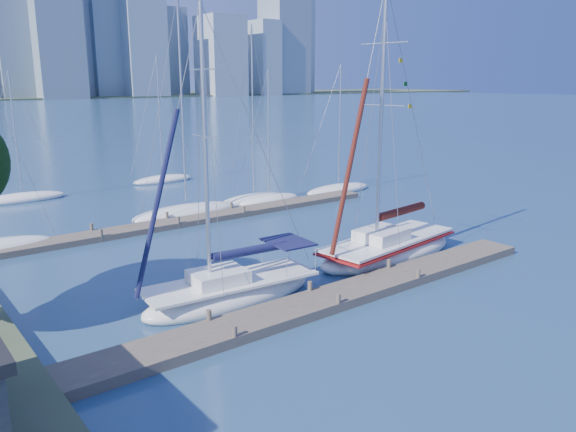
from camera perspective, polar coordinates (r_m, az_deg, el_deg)
ground at (r=24.04m, az=3.63°, el=-9.05°), size 700.00×700.00×0.00m
near_dock at (r=23.96m, az=3.63°, el=-8.60°), size 26.00×2.00×0.40m
far_dock at (r=37.73m, az=-10.26°, el=-0.50°), size 30.00×1.80×0.36m
sailboat_navy at (r=24.19m, az=-5.88°, el=-6.41°), size 8.35×3.33×12.69m
sailboat_maroon at (r=30.29m, az=10.15°, el=-2.27°), size 9.55×4.16×14.41m
bg_boat_2 at (r=39.79m, az=-10.26°, el=0.41°), size 8.39×4.83×14.94m
bg_boat_3 at (r=43.60m, az=-3.48°, el=1.73°), size 6.26×3.60×13.51m
bg_boat_4 at (r=43.52m, az=-1.91°, el=1.66°), size 5.82×3.10×10.34m
bg_boat_5 at (r=47.89m, az=5.14°, el=2.73°), size 7.02×4.12×10.86m
bg_boat_6 at (r=48.74m, az=-25.36°, el=1.64°), size 6.81×3.58×10.27m
bg_boat_7 at (r=53.71m, az=-12.58°, el=3.66°), size 6.07×3.43×11.74m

